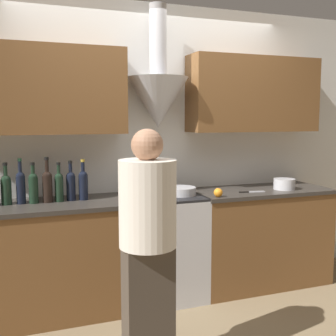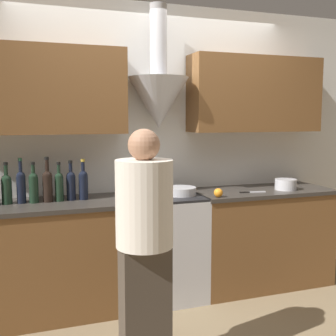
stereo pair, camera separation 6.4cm
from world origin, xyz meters
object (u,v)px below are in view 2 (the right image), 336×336
wine_bottle_4 (21,185)px  stock_pot (147,187)px  wine_bottle_8 (71,184)px  mixing_bowl (181,191)px  stove_range (164,246)px  saucepan (286,184)px  wine_bottle_7 (59,185)px  person_foreground_left (145,244)px  orange_fruit (218,193)px  wine_bottle_6 (48,184)px  wine_bottle_3 (7,187)px  wine_bottle_5 (34,186)px  wine_bottle_9 (83,183)px

wine_bottle_4 → stock_pot: size_ratio=1.47×
wine_bottle_8 → mixing_bowl: wine_bottle_8 is taller
stove_range → wine_bottle_8: (-0.78, 0.05, 0.59)m
stove_range → saucepan: 1.27m
wine_bottle_7 → wine_bottle_8: (0.09, 0.02, 0.00)m
stove_range → wine_bottle_4: 1.31m
person_foreground_left → mixing_bowl: bearing=58.8°
stove_range → wine_bottle_8: 0.98m
orange_fruit → saucepan: size_ratio=0.38×
orange_fruit → wine_bottle_4: bearing=169.8°
wine_bottle_6 → wine_bottle_7: wine_bottle_6 is taller
stock_pot → saucepan: bearing=-6.8°
orange_fruit → wine_bottle_7: bearing=168.3°
wine_bottle_3 → wine_bottle_6: wine_bottle_6 is taller
wine_bottle_7 → orange_fruit: 1.31m
wine_bottle_5 → saucepan: bearing=-3.5°
orange_fruit → wine_bottle_3: bearing=170.4°
saucepan → mixing_bowl: bearing=176.1°
wine_bottle_8 → person_foreground_left: person_foreground_left is taller
wine_bottle_3 → orange_fruit: size_ratio=4.30×
wine_bottle_6 → stock_pot: size_ratio=1.49×
wine_bottle_4 → wine_bottle_6: 0.20m
wine_bottle_5 → saucepan: wine_bottle_5 is taller
wine_bottle_6 → orange_fruit: (1.37, -0.27, -0.11)m
wine_bottle_3 → wine_bottle_8: wine_bottle_3 is taller
orange_fruit → mixing_bowl: bearing=142.7°
wine_bottle_8 → wine_bottle_5: bearing=-176.7°
wine_bottle_7 → wine_bottle_9: bearing=2.9°
wine_bottle_3 → stock_pot: wine_bottle_3 is taller
wine_bottle_7 → stock_pot: bearing=1.5°
wine_bottle_3 → wine_bottle_9: (0.59, -0.01, 0.00)m
wine_bottle_5 → mixing_bowl: bearing=-3.1°
wine_bottle_3 → person_foreground_left: bearing=-54.5°
wine_bottle_9 → person_foreground_left: person_foreground_left is taller
stove_range → mixing_bowl: 0.51m
wine_bottle_6 → orange_fruit: wine_bottle_6 is taller
saucepan → wine_bottle_9: bearing=175.5°
wine_bottle_9 → saucepan: wine_bottle_9 is taller
saucepan → orange_fruit: bearing=-170.1°
wine_bottle_6 → mixing_bowl: size_ratio=1.35×
wine_bottle_9 → orange_fruit: bearing=-14.2°
wine_bottle_5 → wine_bottle_7: size_ratio=1.02×
saucepan → person_foreground_left: person_foreground_left is taller
wine_bottle_9 → wine_bottle_6: bearing=-178.2°
wine_bottle_3 → wine_bottle_9: 0.59m
stove_range → wine_bottle_9: (-0.69, 0.04, 0.59)m
wine_bottle_8 → stock_pot: bearing=0.2°
wine_bottle_5 → person_foreground_left: size_ratio=0.21×
wine_bottle_9 → wine_bottle_3: bearing=179.2°
wine_bottle_4 → wine_bottle_6: (0.20, -0.02, -0.00)m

